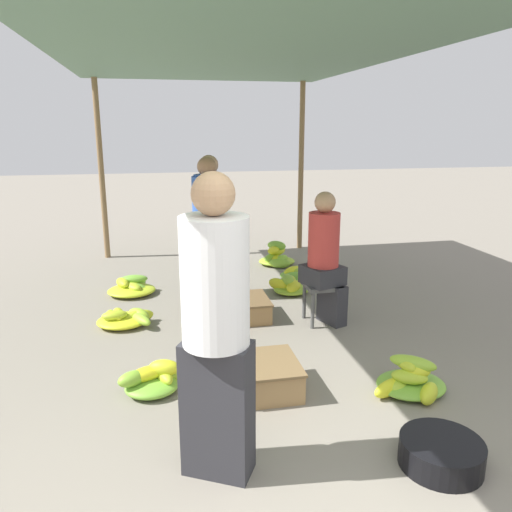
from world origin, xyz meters
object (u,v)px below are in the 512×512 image
at_px(banana_pile_right_3, 289,286).
at_px(crate_mid, 243,308).
at_px(banana_pile_left_2, 132,288).
at_px(banana_pile_right_0, 410,381).
at_px(stool, 322,291).
at_px(basin_black, 441,453).
at_px(banana_pile_right_1, 277,258).
at_px(crate_near, 263,376).
at_px(banana_pile_left_1, 126,318).
at_px(vendor_foreground, 216,327).
at_px(vendor_seated, 325,257).
at_px(banana_pile_left_0, 155,379).
at_px(banana_pile_right_2, 299,274).
at_px(shopper_walking_far, 210,225).
at_px(shopper_walking_mid, 208,227).

height_order(banana_pile_right_3, crate_mid, banana_pile_right_3).
bearing_deg(banana_pile_left_2, banana_pile_right_0, -52.80).
xyz_separation_m(stool, basin_black, (-0.04, -2.21, -0.24)).
relative_size(banana_pile_right_1, crate_near, 1.03).
bearing_deg(crate_near, banana_pile_left_1, 124.77).
xyz_separation_m(vendor_foreground, banana_pile_left_1, (-0.61, 2.31, -0.80)).
relative_size(stool, crate_near, 0.77).
bearing_deg(basin_black, banana_pile_right_0, 74.01).
bearing_deg(stool, banana_pile_left_2, 145.66).
distance_m(banana_pile_left_2, banana_pile_right_3, 1.83).
relative_size(vendor_seated, basin_black, 2.74).
bearing_deg(banana_pile_left_1, banana_pile_right_1, 42.75).
height_order(banana_pile_left_2, banana_pile_right_0, banana_pile_right_0).
bearing_deg(crate_near, banana_pile_left_0, 167.78).
height_order(vendor_foreground, stool, vendor_foreground).
bearing_deg(vendor_foreground, banana_pile_left_2, 100.13).
bearing_deg(banana_pile_right_1, vendor_seated, -91.59).
xyz_separation_m(banana_pile_left_2, banana_pile_right_2, (2.08, 0.15, -0.01)).
bearing_deg(vendor_foreground, banana_pile_right_0, 20.83).
bearing_deg(banana_pile_left_1, banana_pile_left_2, 88.53).
xyz_separation_m(banana_pile_right_0, banana_pile_right_1, (-0.11, 3.58, 0.01)).
bearing_deg(vendor_foreground, basin_black, -9.84).
bearing_deg(vendor_foreground, stool, 57.11).
xyz_separation_m(banana_pile_right_1, banana_pile_right_2, (0.12, -0.71, -0.04)).
bearing_deg(crate_near, banana_pile_right_1, 74.28).
distance_m(banana_pile_right_2, banana_pile_right_3, 0.59).
xyz_separation_m(banana_pile_left_1, shopper_walking_far, (0.93, 0.71, 0.76)).
distance_m(banana_pile_right_0, shopper_walking_far, 2.82).
relative_size(banana_pile_right_2, crate_near, 1.07).
height_order(banana_pile_left_0, shopper_walking_mid, shopper_walking_mid).
bearing_deg(banana_pile_left_0, basin_black, -36.76).
height_order(stool, basin_black, stool).
relative_size(banana_pile_right_2, shopper_walking_mid, 0.36).
bearing_deg(basin_black, banana_pile_left_2, 117.75).
bearing_deg(banana_pile_right_0, banana_pile_left_0, 167.15).
bearing_deg(shopper_walking_mid, banana_pile_right_3, -2.56).
distance_m(stool, crate_near, 1.48).
distance_m(banana_pile_left_1, crate_near, 1.83).
xyz_separation_m(banana_pile_left_0, crate_mid, (0.89, 1.28, 0.02)).
height_order(banana_pile_right_0, shopper_walking_mid, shopper_walking_mid).
distance_m(vendor_foreground, crate_mid, 2.45).
bearing_deg(crate_mid, stool, -19.35).
relative_size(vendor_seated, banana_pile_right_1, 2.40).
relative_size(basin_black, banana_pile_right_2, 0.84).
xyz_separation_m(banana_pile_left_1, banana_pile_right_0, (2.09, -1.75, 0.02)).
height_order(basin_black, crate_near, crate_near).
distance_m(shopper_walking_mid, shopper_walking_far, 0.07).
height_order(banana_pile_right_0, crate_mid, banana_pile_right_0).
xyz_separation_m(vendor_foreground, vendor_seated, (1.31, 1.99, -0.20)).
bearing_deg(banana_pile_right_1, banana_pile_left_2, -156.23).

